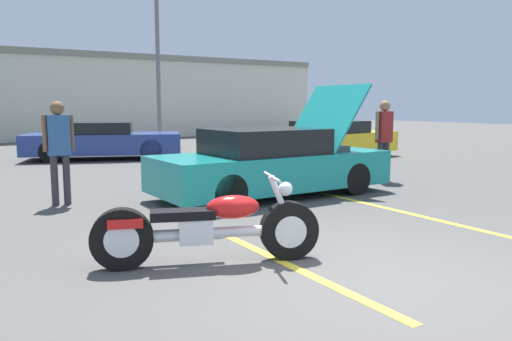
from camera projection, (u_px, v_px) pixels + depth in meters
The scene contains 12 objects.
ground_plane at pixel (378, 284), 4.86m from camera, with size 80.00×80.00×0.00m, color #514F4C.
parking_stripe_middle at pixel (252, 247), 6.10m from camera, with size 0.12×5.12×0.01m, color yellow.
parking_stripe_back at pixel (427, 218), 7.72m from camera, with size 0.12×5.12×0.01m, color yellow.
far_building at pixel (30, 93), 25.19m from camera, with size 32.00×4.20×4.40m.
light_pole at pixel (160, 60), 21.85m from camera, with size 1.21×0.28×6.64m.
motorcycle at pixel (208, 228), 5.43m from camera, with size 2.39×1.07×0.97m.
show_car_hood_open at pixel (273, 163), 9.53m from camera, with size 4.63×1.93×2.15m.
parked_car_mid_row at pixel (103, 141), 16.05m from camera, with size 5.13×3.35×1.20m.
parked_car_right_row at pixel (333, 140), 16.27m from camera, with size 4.96×2.76×1.23m.
spectator_near_motorcycle at pixel (384, 133), 11.32m from camera, with size 0.52×0.24×1.84m.
spectator_by_show_car at pixel (318, 132), 12.56m from camera, with size 0.52×0.23×1.77m.
spectator_midground at pixel (59, 143), 8.59m from camera, with size 0.52×0.24×1.80m.
Camera 1 is at (-3.44, -3.37, 1.73)m, focal length 35.00 mm.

